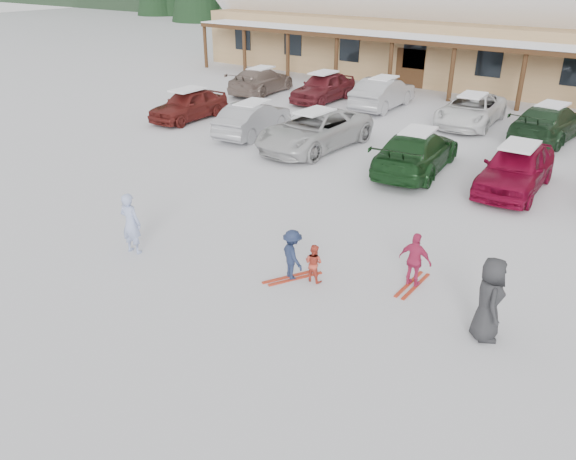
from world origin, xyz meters
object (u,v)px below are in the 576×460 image
Objects in this scene: parked_car_1 at (253,119)px; parked_car_3 at (416,151)px; parked_car_7 at (261,81)px; parked_car_11 at (549,122)px; parked_car_8 at (323,87)px; adult_skier at (131,223)px; parked_car_2 at (314,130)px; parked_car_9 at (383,93)px; toddler_red at (314,263)px; child_navy at (292,255)px; parked_car_0 at (189,105)px; parked_car_10 at (471,110)px; child_magenta at (415,260)px; parked_car_4 at (516,168)px; day_lodge at (419,10)px; bystander_dark at (489,299)px.

parked_car_1 is 7.66m from parked_car_3.
parked_car_11 reaches higher than parked_car_7.
parked_car_8 reaches higher than parked_car_7.
adult_skier is 0.30× the size of parked_car_2.
parked_car_9 is (-5.47, 7.85, 0.04)m from parked_car_3.
parked_car_9 is at bearing -62.84° from parked_car_3.
child_navy is (-0.45, -0.22, 0.16)m from toddler_red.
parked_car_8 reaches higher than parked_car_2.
parked_car_3 is (11.77, -0.39, 0.03)m from parked_car_0.
parked_car_10 reaches higher than child_navy.
parked_car_1 reaches higher than parked_car_10.
parked_car_11 reaches higher than parked_car_3.
child_magenta is 0.32× the size of parked_car_0.
parked_car_1 is at bearing -44.86° from toddler_red.
parked_car_2 reaches higher than child_navy.
toddler_red is 0.70× the size of child_magenta.
parked_car_9 reaches higher than parked_car_11.
parked_car_7 reaches higher than child_navy.
parked_car_10 is at bearing -107.09° from adult_skier.
adult_skier reaches higher than child_magenta.
parked_car_4 is at bearing -31.82° from parked_car_8.
parked_car_8 reaches higher than child_navy.
day_lodge is 19.27m from parked_car_2.
adult_skier is at bearing -73.41° from parked_car_8.
bystander_dark is 0.41× the size of parked_car_1.
child_magenta is at bearing -40.66° from parked_car_2.
parked_car_0 is 0.84× the size of parked_car_10.
toddler_red is 18.86m from parked_car_8.
bystander_dark is at bearing 131.93° from parked_car_7.
parked_car_2 is at bearing 48.20° from parked_car_11.
parked_car_1 is (-8.59, 8.89, 0.08)m from child_navy.
parked_car_11 is (11.54, -11.64, -3.20)m from day_lodge.
bystander_dark is 9.87m from parked_car_3.
parked_car_7 is 0.98× the size of parked_car_10.
child_navy is 0.28× the size of parked_car_4.
parked_car_11 is at bearing -3.24° from parked_car_8.
child_magenta is 14.33m from parked_car_11.
parked_car_2 is 8.45m from parked_car_8.
parked_car_8 reaches higher than parked_car_3.
toddler_red is 0.17× the size of parked_car_2.
parked_car_4 is 8.24m from parked_car_10.
parked_car_9 is (-1.03, 7.71, 0.02)m from parked_car_2.
parked_car_1 is at bearing 37.79° from parked_car_11.
parked_car_9 is at bearing -91.76° from adult_skier.
parked_car_4 is at bearing 149.30° from parked_car_7.
parked_car_4 is (7.82, 0.08, 0.01)m from parked_car_2.
adult_skier is at bearing -52.36° from parked_car_0.
parked_car_2 is 7.78m from parked_car_9.
parked_car_11 is (11.54, -0.39, -0.02)m from parked_car_8.
toddler_red is 3.99m from bystander_dark.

